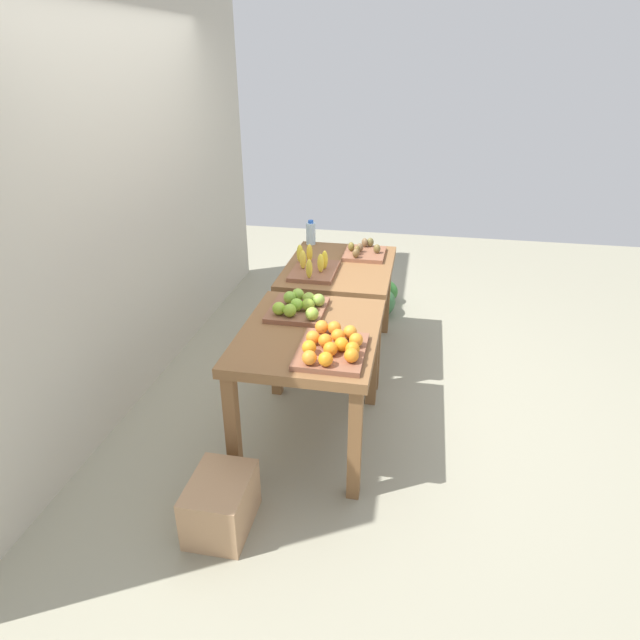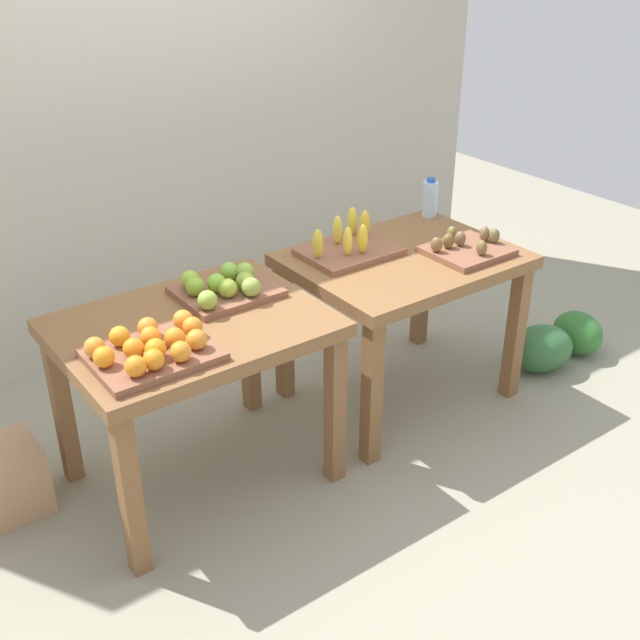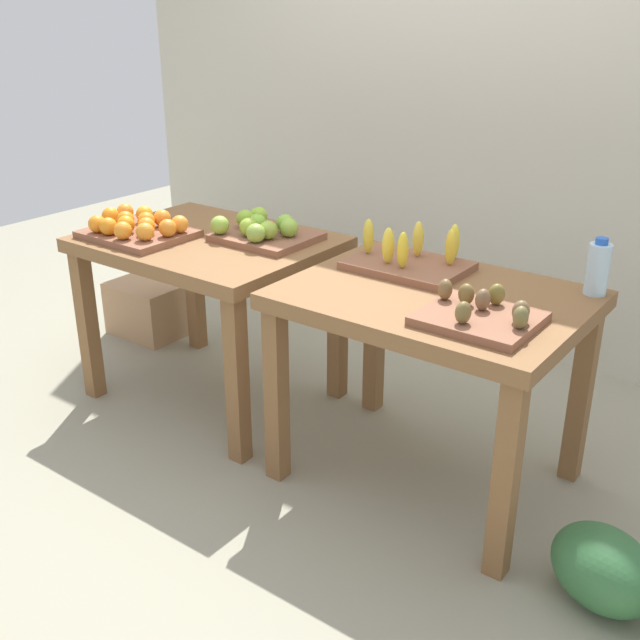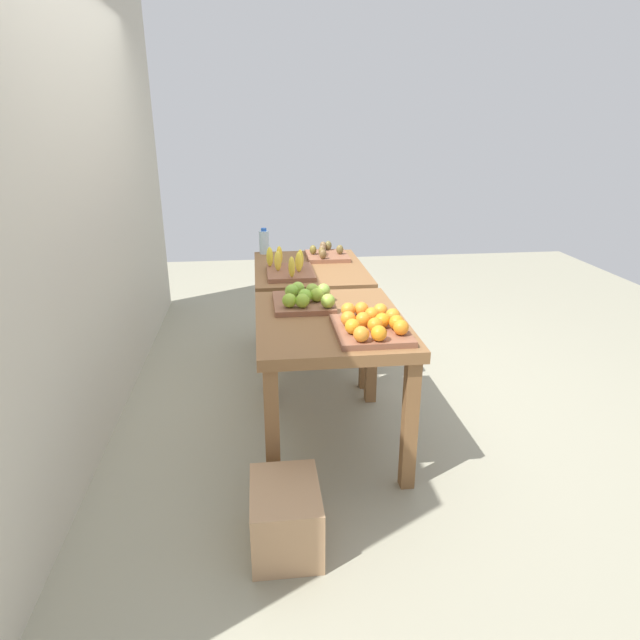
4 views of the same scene
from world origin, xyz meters
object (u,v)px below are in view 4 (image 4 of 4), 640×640
at_px(watermelon_pile, 329,309).
at_px(cardboard_produce_box, 286,516).
at_px(display_table_right, 310,281).
at_px(orange_bin, 372,325).
at_px(apple_bin, 305,298).
at_px(kiwi_bin, 326,254).
at_px(water_bottle, 264,242).
at_px(display_table_left, 330,337).
at_px(banana_crate, 289,269).

distance_m(watermelon_pile, cardboard_produce_box, 2.89).
distance_m(display_table_right, cardboard_produce_box, 2.01).
relative_size(orange_bin, apple_bin, 1.13).
distance_m(kiwi_bin, watermelon_pile, 0.95).
relative_size(orange_bin, water_bottle, 2.22).
xyz_separation_m(display_table_left, water_bottle, (1.58, 0.32, 0.21)).
xyz_separation_m(banana_crate, water_bottle, (0.66, 0.16, 0.05)).
relative_size(display_table_left, watermelon_pile, 1.57).
relative_size(apple_bin, cardboard_produce_box, 1.01).
bearing_deg(water_bottle, display_table_right, -145.19).
relative_size(display_table_left, kiwi_bin, 2.83).
xyz_separation_m(watermelon_pile, cardboard_produce_box, (-2.83, 0.57, 0.02)).
xyz_separation_m(orange_bin, banana_crate, (1.16, 0.34, -0.00)).
distance_m(apple_bin, water_bottle, 1.38).
bearing_deg(cardboard_produce_box, display_table_left, -20.52).
height_order(display_table_left, apple_bin, apple_bin).
bearing_deg(orange_bin, water_bottle, 15.20).
bearing_deg(banana_crate, display_table_left, -169.97).
xyz_separation_m(display_table_right, banana_crate, (-0.20, 0.16, 0.15)).
distance_m(banana_crate, water_bottle, 0.68).
relative_size(display_table_left, water_bottle, 5.07).
xyz_separation_m(banana_crate, watermelon_pile, (1.11, -0.44, -0.69)).
height_order(display_table_left, kiwi_bin, kiwi_bin).
bearing_deg(display_table_right, watermelon_pile, -16.83).
bearing_deg(display_table_left, kiwi_bin, -6.58).
height_order(water_bottle, watermelon_pile, water_bottle).
xyz_separation_m(kiwi_bin, water_bottle, (0.21, 0.48, 0.07)).
xyz_separation_m(display_table_right, apple_bin, (-0.90, 0.11, 0.16)).
relative_size(display_table_left, cardboard_produce_box, 2.60).
height_order(orange_bin, water_bottle, water_bottle).
relative_size(apple_bin, water_bottle, 1.97).
bearing_deg(water_bottle, apple_bin, -171.35).
height_order(display_table_left, water_bottle, water_bottle).
bearing_deg(orange_bin, kiwi_bin, 0.67).
bearing_deg(cardboard_produce_box, kiwi_bin, -11.91).
bearing_deg(banana_crate, display_table_right, -38.76).
distance_m(water_bottle, watermelon_pile, 1.05).
xyz_separation_m(display_table_right, water_bottle, (0.46, 0.32, 0.21)).
relative_size(orange_bin, watermelon_pile, 0.69).
bearing_deg(watermelon_pile, orange_bin, 177.55).
height_order(watermelon_pile, cardboard_produce_box, cardboard_produce_box).
bearing_deg(cardboard_produce_box, banana_crate, -4.58).
xyz_separation_m(display_table_left, orange_bin, (-0.25, -0.18, 0.16)).
bearing_deg(water_bottle, cardboard_produce_box, -179.54).
distance_m(orange_bin, watermelon_pile, 2.38).
distance_m(display_table_left, watermelon_pile, 2.11).
distance_m(display_table_left, water_bottle, 1.62).
height_order(water_bottle, cardboard_produce_box, water_bottle).
distance_m(orange_bin, apple_bin, 0.55).
relative_size(kiwi_bin, water_bottle, 1.79).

